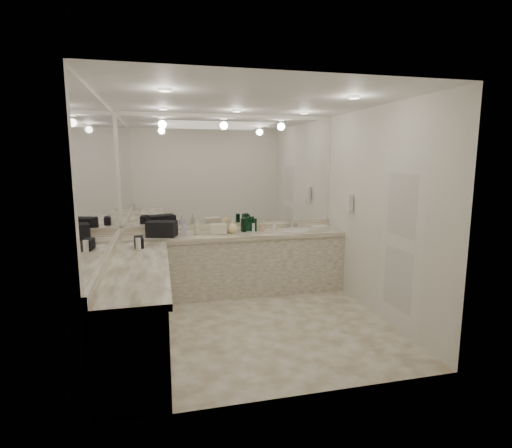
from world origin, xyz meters
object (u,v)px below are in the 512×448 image
object	(u,v)px
black_toiletry_bag	(162,228)
soap_bottle_a	(196,227)
soap_bottle_c	(233,226)
wall_phone	(350,203)
soap_bottle_b	(184,228)
cream_cosmetic_case	(218,229)
sink	(296,230)
hand_towel	(320,227)

from	to	relation	value
black_toiletry_bag	soap_bottle_a	world-z (taller)	black_toiletry_bag
soap_bottle_a	soap_bottle_c	bearing A→B (deg)	-2.75
wall_phone	soap_bottle_a	bearing A→B (deg)	166.22
soap_bottle_a	soap_bottle_b	bearing A→B (deg)	175.25
soap_bottle_b	soap_bottle_c	xyz separation A→B (m)	(0.69, -0.04, 0.00)
soap_bottle_a	cream_cosmetic_case	bearing A→B (deg)	-9.20
sink	cream_cosmetic_case	distance (m)	1.19
sink	soap_bottle_a	size ratio (longest dim) A/B	2.02
sink	cream_cosmetic_case	world-z (taller)	cream_cosmetic_case
cream_cosmetic_case	soap_bottle_b	xyz separation A→B (m)	(-0.47, 0.06, 0.03)
wall_phone	soap_bottle_a	size ratio (longest dim) A/B	1.10
hand_towel	soap_bottle_a	distance (m)	1.90
black_toiletry_bag	soap_bottle_a	bearing A→B (deg)	4.66
wall_phone	soap_bottle_c	bearing A→B (deg)	162.77
cream_cosmetic_case	soap_bottle_c	world-z (taller)	soap_bottle_c
black_toiletry_bag	soap_bottle_c	size ratio (longest dim) A/B	2.00
cream_cosmetic_case	hand_towel	bearing A→B (deg)	4.60
black_toiletry_bag	soap_bottle_c	distance (m)	1.00
wall_phone	sink	bearing A→B (deg)	140.43
wall_phone	cream_cosmetic_case	xyz separation A→B (m)	(-1.80, 0.47, -0.38)
cream_cosmetic_case	soap_bottle_c	bearing A→B (deg)	8.21
wall_phone	cream_cosmetic_case	world-z (taller)	wall_phone
cream_cosmetic_case	soap_bottle_c	xyz separation A→B (m)	(0.22, 0.02, 0.03)
hand_towel	cream_cosmetic_case	bearing A→B (deg)	-177.35
hand_towel	soap_bottle_a	xyz separation A→B (m)	(-1.90, -0.02, 0.09)
wall_phone	hand_towel	world-z (taller)	wall_phone
hand_towel	soap_bottle_a	size ratio (longest dim) A/B	1.13
cream_cosmetic_case	hand_towel	distance (m)	1.60
hand_towel	soap_bottle_a	bearing A→B (deg)	-179.25
soap_bottle_c	cream_cosmetic_case	bearing A→B (deg)	-173.75
soap_bottle_c	soap_bottle_b	bearing A→B (deg)	176.76
sink	soap_bottle_b	bearing A→B (deg)	179.02
sink	soap_bottle_c	size ratio (longest dim) A/B	2.26
wall_phone	soap_bottle_a	distance (m)	2.19
black_toiletry_bag	cream_cosmetic_case	size ratio (longest dim) A/B	1.64
soap_bottle_a	soap_bottle_c	distance (m)	0.52
wall_phone	soap_bottle_c	xyz separation A→B (m)	(-1.58, 0.49, -0.35)
cream_cosmetic_case	soap_bottle_a	size ratio (longest dim) A/B	1.09
soap_bottle_a	sink	bearing A→B (deg)	-0.56
hand_towel	sink	bearing A→B (deg)	-174.42
sink	black_toiletry_bag	xyz separation A→B (m)	(-1.97, -0.02, 0.12)
soap_bottle_c	hand_towel	bearing A→B (deg)	2.07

